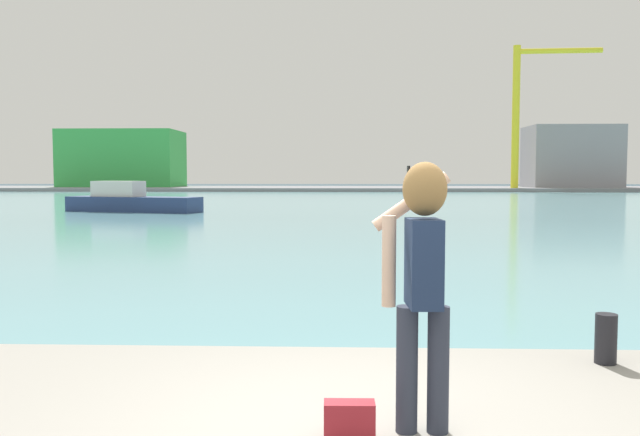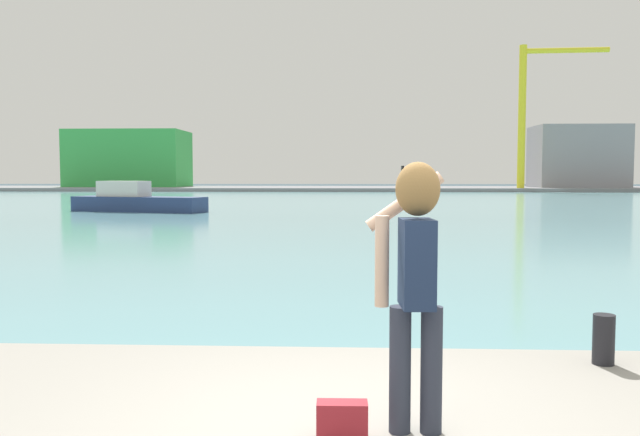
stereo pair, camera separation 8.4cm
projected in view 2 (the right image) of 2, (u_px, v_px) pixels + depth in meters
name	position (u px, v px, depth m)	size (l,w,h in m)	color
ground_plane	(350.00, 202.00, 54.07)	(220.00, 220.00, 0.00)	#334751
harbor_water	(350.00, 201.00, 56.06)	(140.00, 100.00, 0.02)	#6BA8B2
far_shore_dock	(350.00, 189.00, 95.92)	(140.00, 20.00, 0.50)	gray
person_photographer	(415.00, 268.00, 4.08)	(0.53, 0.55, 1.74)	#2D3342
handbag	(342.00, 421.00, 4.03)	(0.32, 0.14, 0.24)	maroon
harbor_bollard	(604.00, 339.00, 5.63)	(0.19, 0.19, 0.44)	black
boat_moored	(136.00, 201.00, 39.11)	(8.64, 4.21, 1.86)	navy
warehouse_left	(129.00, 159.00, 99.08)	(17.25, 10.18, 8.56)	green
warehouse_right	(578.00, 157.00, 92.86)	(12.51, 8.12, 8.85)	gray
port_crane	(532.00, 102.00, 86.26)	(11.57, 1.43, 19.11)	yellow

